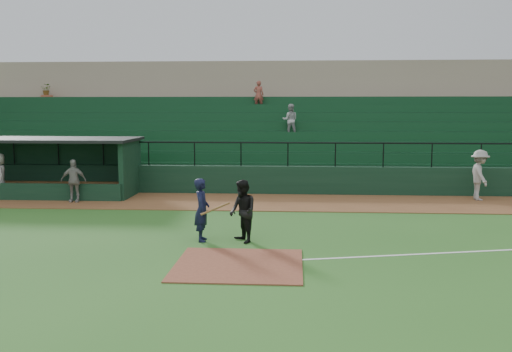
{
  "coord_description": "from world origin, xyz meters",
  "views": [
    {
      "loc": [
        1.31,
        -14.13,
        3.71
      ],
      "look_at": [
        0.0,
        5.0,
        1.4
      ],
      "focal_mm": 40.36,
      "sensor_mm": 36.0,
      "label": 1
    }
  ],
  "objects": [
    {
      "name": "ground",
      "position": [
        0.0,
        0.0,
        0.0
      ],
      "size": [
        90.0,
        90.0,
        0.0
      ],
      "primitive_type": "plane",
      "color": "#275A1D",
      "rests_on": "ground"
    },
    {
      "name": "warning_track",
      "position": [
        0.0,
        8.0,
        0.01
      ],
      "size": [
        40.0,
        4.0,
        0.03
      ],
      "primitive_type": "cube",
      "color": "brown",
      "rests_on": "ground"
    },
    {
      "name": "home_plate_dirt",
      "position": [
        0.0,
        -1.0,
        0.01
      ],
      "size": [
        3.0,
        3.0,
        0.03
      ],
      "primitive_type": "cube",
      "color": "brown",
      "rests_on": "ground"
    },
    {
      "name": "stadium_structure",
      "position": [
        -0.0,
        16.46,
        2.3
      ],
      "size": [
        38.0,
        13.08,
        6.4
      ],
      "color": "black",
      "rests_on": "ground"
    },
    {
      "name": "dugout",
      "position": [
        -9.75,
        9.56,
        1.33
      ],
      "size": [
        8.9,
        3.2,
        2.42
      ],
      "color": "black",
      "rests_on": "ground"
    },
    {
      "name": "batter_at_plate",
      "position": [
        -1.26,
        1.41,
        0.88
      ],
      "size": [
        1.04,
        0.71,
        1.75
      ],
      "color": "black",
      "rests_on": "ground"
    },
    {
      "name": "umpire",
      "position": [
        -0.12,
        1.32,
        0.87
      ],
      "size": [
        0.98,
        1.05,
        1.73
      ],
      "primitive_type": "imported",
      "rotation": [
        0.0,
        0.0,
        -1.06
      ],
      "color": "black",
      "rests_on": "ground"
    },
    {
      "name": "runner",
      "position": [
        8.61,
        9.0,
        1.03
      ],
      "size": [
        0.76,
        1.3,
        2.0
      ],
      "primitive_type": "imported",
      "rotation": [
        0.0,
        0.0,
        1.58
      ],
      "color": "gray",
      "rests_on": "warning_track"
    },
    {
      "name": "dugout_player_a",
      "position": [
        -7.28,
        7.46,
        0.86
      ],
      "size": [
        1.01,
        0.52,
        1.66
      ],
      "primitive_type": "imported",
      "rotation": [
        0.0,
        0.0,
        0.12
      ],
      "color": "gray",
      "rests_on": "warning_track"
    }
  ]
}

